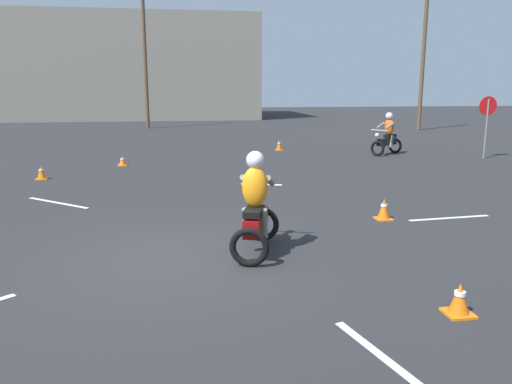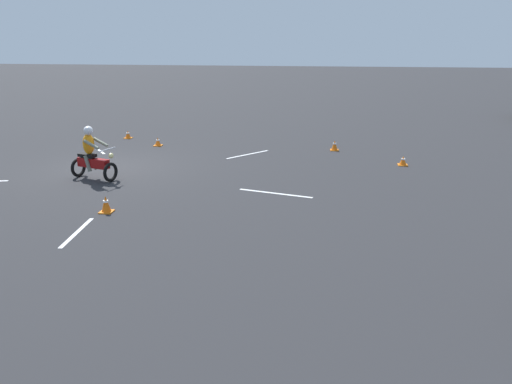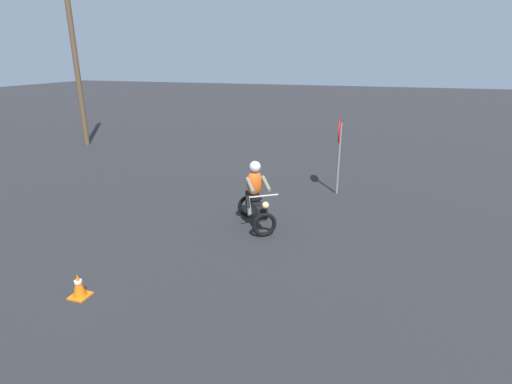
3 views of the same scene
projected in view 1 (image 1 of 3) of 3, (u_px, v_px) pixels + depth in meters
ground_plane at (175, 259)px, 7.76m from camera, size 120.00×120.00×0.00m
motorcycle_rider_foreground at (256, 209)px, 7.86m from camera, size 1.02×1.55×1.66m
motorcycle_rider_background at (388, 136)px, 19.70m from camera, size 1.49×1.30×1.66m
stop_sign at (487, 115)px, 18.43m from camera, size 0.70×0.08×2.30m
traffic_cone_near_left at (41, 173)px, 14.43m from camera, size 0.32×0.32×0.40m
traffic_cone_mid_center at (122, 161)px, 16.97m from camera, size 0.32×0.32×0.32m
traffic_cone_mid_left at (384, 209)px, 10.01m from camera, size 0.32×0.32×0.43m
traffic_cone_far_center at (279, 145)px, 21.11m from camera, size 0.32×0.32×0.45m
traffic_cone_far_left at (459, 300)px, 5.81m from camera, size 0.32×0.32×0.39m
lane_stripe_e at (449, 218)px, 10.17m from camera, size 1.81×0.23×0.01m
lane_stripe_n at (249, 184)px, 13.68m from camera, size 0.63×2.14×0.01m
lane_stripe_nw at (58, 203)px, 11.51m from camera, size 1.61×1.40×0.01m
lane_stripe_s at (383, 357)px, 4.92m from camera, size 0.49×1.57×0.01m
utility_pole_near at (423, 65)px, 30.50m from camera, size 0.24×0.24×7.91m
utility_pole_far at (145, 61)px, 31.84m from camera, size 0.24×0.24×8.56m
building_backdrop at (126, 69)px, 43.98m from camera, size 22.42×11.97×8.46m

